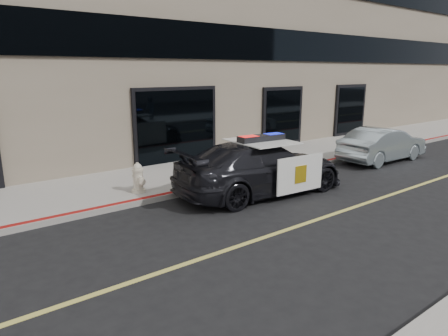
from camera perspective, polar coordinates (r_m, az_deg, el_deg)
ground at (r=10.80m, az=17.71°, el=-5.50°), size 120.00×120.00×0.00m
sidewalk_n at (r=14.27m, az=0.32°, el=0.11°), size 60.00×3.50×0.15m
building_n at (r=18.48m, az=-10.42°, el=21.50°), size 60.00×7.00×12.00m
police_car at (r=11.41m, az=5.30°, el=0.11°), size 2.93×5.51×1.70m
silver_sedan at (r=16.62m, az=21.73°, el=3.14°), size 1.54×4.06×1.32m
fire_hydrant at (r=11.26m, az=-12.15°, el=-1.47°), size 0.38×0.53×0.84m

